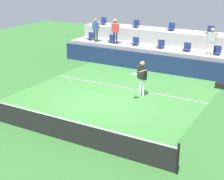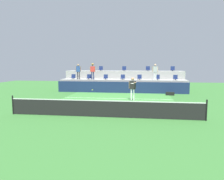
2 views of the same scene
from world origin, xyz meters
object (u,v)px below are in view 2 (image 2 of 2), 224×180
stadium_chair_lower_mid_right (139,78)px  spectator_with_hat (93,70)px  tennis_player (133,86)px  equipment_bag (170,94)px  spectator_in_grey (78,70)px  tennis_ball (92,90)px  stadium_chair_lower_far_left (73,77)px  stadium_chair_upper_right (148,69)px  stadium_chair_lower_right (158,78)px  spectator_leaning_on_rail (155,70)px  stadium_chair_lower_mid_left (106,77)px  stadium_chair_lower_far_right (175,78)px  stadium_chair_upper_center (124,69)px  stadium_chair_upper_far_right (173,69)px  stadium_chair_lower_left (89,77)px  stadium_chair_lower_center (123,77)px  stadium_chair_upper_far_left (78,69)px  stadium_chair_upper_left (101,69)px

stadium_chair_lower_mid_right → spectator_with_hat: 4.93m
tennis_player → equipment_bag: (3.29, 3.18, -0.97)m
spectator_in_grey → tennis_ball: 8.18m
stadium_chair_lower_far_left → tennis_ball: stadium_chair_lower_far_left is taller
stadium_chair_upper_right → equipment_bag: 5.04m
stadium_chair_lower_right → spectator_leaning_on_rail: (-0.28, -0.38, 0.75)m
stadium_chair_lower_mid_left → stadium_chair_lower_right: size_ratio=1.00×
stadium_chair_lower_mid_right → stadium_chair_lower_far_right: 3.60m
spectator_in_grey → stadium_chair_lower_far_right: bearing=2.2°
stadium_chair_lower_far_right → equipment_bag: size_ratio=0.68×
stadium_chair_lower_mid_left → stadium_chair_lower_far_right: (7.14, 0.00, 0.00)m
stadium_chair_upper_center → spectator_with_hat: (-3.10, -2.18, -0.04)m
stadium_chair_lower_mid_right → spectator_with_hat: (-4.84, -0.38, 0.81)m
stadium_chair_lower_mid_left → spectator_in_grey: (-2.85, -0.38, 0.74)m
stadium_chair_lower_far_right → stadium_chair_upper_far_right: (-0.05, 1.80, 0.85)m
stadium_chair_lower_left → tennis_player: size_ratio=0.29×
stadium_chair_lower_center → stadium_chair_lower_far_right: size_ratio=1.00×
stadium_chair_lower_right → stadium_chair_lower_far_right: same height
stadium_chair_lower_far_right → spectator_in_grey: (-9.99, -0.38, 0.74)m
stadium_chair_upper_center → spectator_leaning_on_rail: (3.29, -2.18, -0.10)m
stadium_chair_lower_mid_left → tennis_player: size_ratio=0.29×
spectator_in_grey → equipment_bag: size_ratio=2.12×
stadium_chair_lower_center → spectator_leaning_on_rail: size_ratio=0.32×
stadium_chair_lower_left → stadium_chair_lower_far_right: size_ratio=1.00×
stadium_chair_lower_mid_left → stadium_chair_lower_mid_right: same height
spectator_with_hat → equipment_bag: bearing=-14.2°
stadium_chair_lower_left → stadium_chair_upper_far_left: (-1.76, 1.80, 0.85)m
stadium_chair_lower_far_left → spectator_leaning_on_rail: size_ratio=0.32×
spectator_in_grey → spectator_leaning_on_rail: size_ratio=1.00×
stadium_chair_upper_far_right → equipment_bag: stadium_chair_upper_far_right is taller
spectator_leaning_on_rail → stadium_chair_upper_far_left: bearing=165.8°
stadium_chair_lower_left → stadium_chair_upper_center: bearing=26.5°
stadium_chair_lower_right → stadium_chair_upper_far_right: 2.64m
stadium_chair_lower_mid_right → stadium_chair_upper_far_right: stadium_chair_upper_far_right is taller
stadium_chair_upper_far_left → equipment_bag: stadium_chair_upper_far_left is taller
stadium_chair_lower_far_left → stadium_chair_lower_left: (1.73, 0.00, 0.00)m
stadium_chair_upper_left → spectator_with_hat: 2.23m
stadium_chair_upper_right → stadium_chair_lower_mid_right: bearing=-116.4°
stadium_chair_lower_mid_left → equipment_bag: size_ratio=0.68×
spectator_in_grey → stadium_chair_lower_mid_right: bearing=3.4°
stadium_chair_upper_far_left → stadium_chair_lower_far_left: bearing=-89.1°
tennis_player → stadium_chair_lower_right: bearing=67.3°
stadium_chair_lower_right → equipment_bag: bearing=-67.1°
stadium_chair_lower_left → stadium_chair_lower_far_right: (8.95, 0.00, 0.00)m
stadium_chair_lower_far_left → stadium_chair_upper_far_left: stadium_chair_upper_far_left is taller
stadium_chair_upper_far_left → spectator_with_hat: 3.15m
spectator_leaning_on_rail → stadium_chair_lower_far_right: bearing=10.6°
stadium_chair_upper_far_right → spectator_leaning_on_rail: (-2.01, -2.18, -0.10)m
stadium_chair_upper_right → stadium_chair_upper_far_right: size_ratio=1.00×
stadium_chair_upper_center → equipment_bag: bearing=-42.1°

